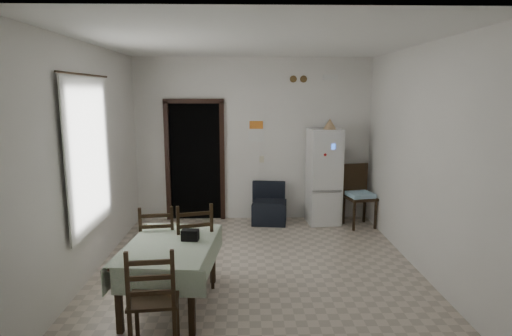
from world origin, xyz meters
The scene contains 25 objects.
ground centered at (0.00, 0.00, 0.00)m, with size 4.50×4.50×0.00m, color #B6A694.
ceiling centered at (0.00, 0.00, 2.90)m, with size 4.20×4.50×0.02m, color white, non-canonical shape.
wall_back centered at (0.00, 2.25, 1.45)m, with size 4.20×0.02×2.90m, color silver, non-canonical shape.
wall_front centered at (0.00, -2.25, 1.45)m, with size 4.20×0.02×2.90m, color silver, non-canonical shape.
wall_left centered at (-2.10, 0.00, 1.45)m, with size 0.02×4.50×2.90m, color silver, non-canonical shape.
wall_right centered at (2.10, 0.00, 1.45)m, with size 0.02×4.50×2.90m, color silver, non-canonical shape.
doorway centered at (-1.05, 2.45, 1.06)m, with size 1.06×0.52×2.22m.
window_recess centered at (-2.15, -0.20, 1.55)m, with size 0.10×1.20×1.60m, color silver.
curtain centered at (-2.04, -0.20, 1.55)m, with size 0.02×1.45×1.85m, color white.
curtain_rod centered at (-2.03, -0.20, 2.50)m, with size 0.02×0.02×1.60m, color black.
calendar centered at (0.05, 2.24, 1.62)m, with size 0.28×0.02×0.40m, color white.
calendar_image centered at (0.05, 2.23, 1.72)m, with size 0.24×0.01×0.14m, color orange.
light_switch centered at (0.15, 2.24, 1.10)m, with size 0.08×0.02×0.12m, color beige.
vent_left centered at (0.70, 2.23, 2.52)m, with size 0.12×0.12×0.03m, color brown.
vent_right centered at (0.88, 2.23, 2.52)m, with size 0.12×0.12×0.03m, color brown.
emergency_light centered at (1.35, 2.21, 2.55)m, with size 0.25×0.07×0.09m, color white.
fridge centered at (1.23, 1.93, 0.84)m, with size 0.54×0.54×1.67m, color silver, non-canonical shape.
tan_cone centered at (1.29, 1.85, 1.76)m, with size 0.22×0.22×0.18m, color tan.
navy_seat centered at (0.28, 1.93, 0.36)m, with size 0.59×0.57×0.71m, color black, non-canonical shape.
corner_chair centered at (1.82, 1.70, 0.53)m, with size 0.46×0.46×1.07m, color black, non-canonical shape.
dining_table centered at (-0.96, -1.00, 0.35)m, with size 0.90×1.36×0.71m, color #A5B89D, non-canonical shape.
black_bag centered at (-0.75, -0.92, 0.77)m, with size 0.18×0.11×0.12m, color black.
dining_chair_far_left centered at (-1.22, -0.39, 0.49)m, with size 0.42×0.42×0.99m, color black, non-canonical shape.
dining_chair_far_right centered at (-0.78, -0.49, 0.52)m, with size 0.45×0.45×1.04m, color black, non-canonical shape.
dining_chair_near_head centered at (-0.97, -1.83, 0.51)m, with size 0.43×0.43×1.01m, color black, non-canonical shape.
Camera 1 is at (-0.16, -5.38, 2.30)m, focal length 30.00 mm.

